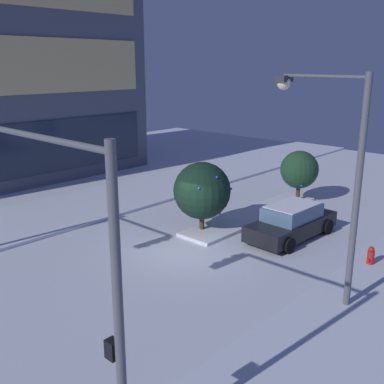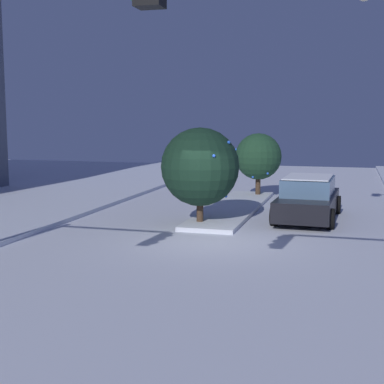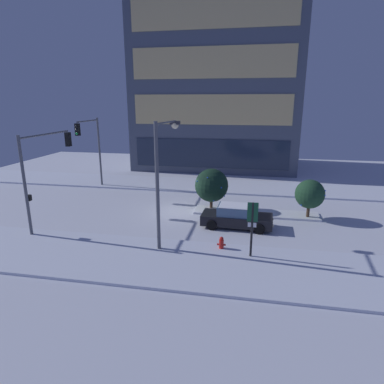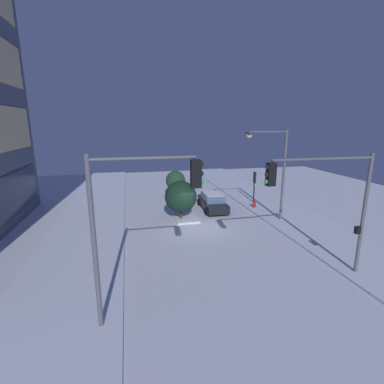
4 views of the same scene
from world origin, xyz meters
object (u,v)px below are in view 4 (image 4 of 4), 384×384
at_px(traffic_light_corner_near_left, 329,195).
at_px(decorated_tree_left_of_median, 181,197).
at_px(parking_info_sign, 254,183).
at_px(traffic_light_corner_far_left, 137,211).
at_px(car_near, 213,202).
at_px(decorated_tree_median, 176,181).
at_px(street_lamp_arched, 273,162).
at_px(fire_hydrant, 254,205).

relative_size(traffic_light_corner_near_left, decorated_tree_left_of_median, 1.94).
distance_m(parking_info_sign, decorated_tree_left_of_median, 8.28).
bearing_deg(traffic_light_corner_far_left, parking_info_sign, 51.97).
bearing_deg(car_near, traffic_light_corner_near_left, -169.49).
height_order(decorated_tree_median, decorated_tree_left_of_median, decorated_tree_left_of_median).
bearing_deg(traffic_light_corner_far_left, traffic_light_corner_near_left, 8.21).
relative_size(street_lamp_arched, fire_hydrant, 8.62).
bearing_deg(traffic_light_corner_near_left, parking_info_sign, -101.15).
distance_m(traffic_light_corner_near_left, decorated_tree_left_of_median, 11.64).
distance_m(traffic_light_corner_near_left, traffic_light_corner_far_left, 8.86).
bearing_deg(decorated_tree_left_of_median, parking_info_sign, -68.12).
relative_size(car_near, fire_hydrant, 5.78).
height_order(traffic_light_corner_near_left, fire_hydrant, traffic_light_corner_near_left).
height_order(car_near, traffic_light_corner_near_left, traffic_light_corner_near_left).
height_order(traffic_light_corner_near_left, decorated_tree_left_of_median, traffic_light_corner_near_left).
bearing_deg(street_lamp_arched, decorated_tree_median, -49.25).
xyz_separation_m(traffic_light_corner_near_left, decorated_tree_median, (17.18, 4.30, -2.49)).
xyz_separation_m(parking_info_sign, decorated_tree_left_of_median, (-3.09, 7.68, -0.07)).
relative_size(traffic_light_corner_near_left, street_lamp_arched, 0.87).
xyz_separation_m(decorated_tree_median, decorated_tree_left_of_median, (-6.98, 0.76, 0.11)).
xyz_separation_m(traffic_light_corner_far_left, street_lamp_arched, (9.65, -10.45, 0.14)).
xyz_separation_m(fire_hydrant, decorated_tree_left_of_median, (-1.47, 7.01, 1.52)).
relative_size(car_near, decorated_tree_median, 1.68).
relative_size(fire_hydrant, decorated_tree_left_of_median, 0.26).
bearing_deg(street_lamp_arched, fire_hydrant, -88.02).
bearing_deg(decorated_tree_left_of_median, traffic_light_corner_near_left, -153.61).
relative_size(car_near, street_lamp_arched, 0.67).
bearing_deg(street_lamp_arched, traffic_light_corner_far_left, 49.19).
bearing_deg(decorated_tree_left_of_median, traffic_light_corner_far_left, 162.12).
bearing_deg(decorated_tree_left_of_median, fire_hydrant, -78.13).
height_order(parking_info_sign, decorated_tree_left_of_median, decorated_tree_left_of_median).
relative_size(decorated_tree_median, decorated_tree_left_of_median, 0.89).
xyz_separation_m(car_near, street_lamp_arched, (-3.93, -3.48, 3.96)).
distance_m(street_lamp_arched, fire_hydrant, 5.40).
bearing_deg(traffic_light_corner_near_left, decorated_tree_left_of_median, -63.61).
relative_size(street_lamp_arched, decorated_tree_median, 2.51).
relative_size(traffic_light_corner_far_left, street_lamp_arched, 0.93).
relative_size(fire_hydrant, parking_info_sign, 0.27).
bearing_deg(decorated_tree_left_of_median, car_near, -57.16).
bearing_deg(traffic_light_corner_near_left, street_lamp_arched, -101.41).
bearing_deg(parking_info_sign, decorated_tree_median, -30.03).
distance_m(parking_info_sign, decorated_tree_median, 7.94).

